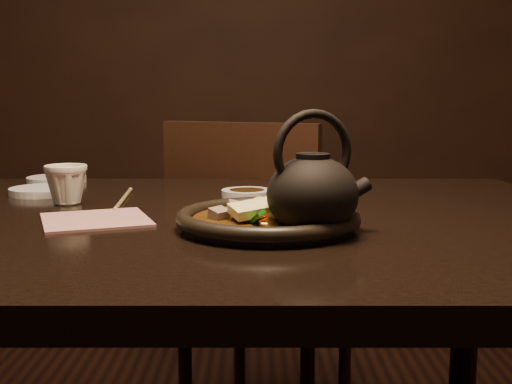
{
  "coord_description": "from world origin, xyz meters",
  "views": [
    {
      "loc": [
        0.25,
        -1.01,
        0.94
      ],
      "look_at": [
        0.25,
        -0.09,
        0.8
      ],
      "focal_mm": 45.0,
      "sensor_mm": 36.0,
      "label": 1
    }
  ],
  "objects_px": {
    "teapot": "(313,190)",
    "plate": "(268,220)",
    "table": "(101,261)",
    "tea_cup": "(66,183)",
    "chair": "(259,276)"
  },
  "relations": [
    {
      "from": "teapot",
      "to": "table",
      "type": "bearing_deg",
      "value": 131.23
    },
    {
      "from": "plate",
      "to": "table",
      "type": "bearing_deg",
      "value": 157.18
    },
    {
      "from": "chair",
      "to": "tea_cup",
      "type": "height_order",
      "value": "chair"
    },
    {
      "from": "table",
      "to": "teapot",
      "type": "relative_size",
      "value": 9.58
    },
    {
      "from": "chair",
      "to": "tea_cup",
      "type": "xyz_separation_m",
      "value": [
        -0.34,
        -0.5,
        0.31
      ]
    },
    {
      "from": "chair",
      "to": "teapot",
      "type": "distance_m",
      "value": 0.83
    },
    {
      "from": "chair",
      "to": "teapot",
      "type": "height_order",
      "value": "teapot"
    },
    {
      "from": "table",
      "to": "tea_cup",
      "type": "height_order",
      "value": "tea_cup"
    },
    {
      "from": "plate",
      "to": "teapot",
      "type": "xyz_separation_m",
      "value": [
        0.06,
        -0.05,
        0.05
      ]
    },
    {
      "from": "plate",
      "to": "teapot",
      "type": "height_order",
      "value": "teapot"
    },
    {
      "from": "teapot",
      "to": "plate",
      "type": "bearing_deg",
      "value": 118.43
    },
    {
      "from": "tea_cup",
      "to": "teapot",
      "type": "distance_m",
      "value": 0.48
    },
    {
      "from": "table",
      "to": "plate",
      "type": "bearing_deg",
      "value": -22.82
    },
    {
      "from": "table",
      "to": "tea_cup",
      "type": "distance_m",
      "value": 0.17
    },
    {
      "from": "table",
      "to": "tea_cup",
      "type": "bearing_deg",
      "value": 128.96
    }
  ]
}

